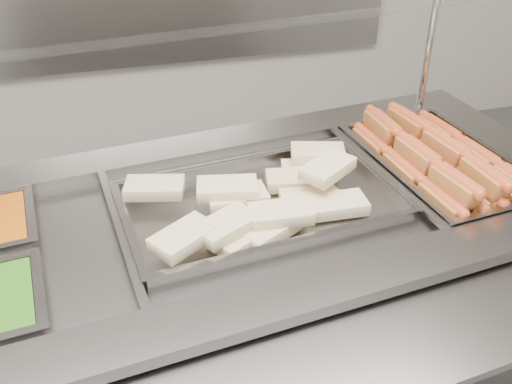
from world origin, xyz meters
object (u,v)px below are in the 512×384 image
object	(u,v)px
pan_hotdogs	(438,171)
pan_wraps	(260,207)
sneeze_guard	(205,37)
steam_counter	(240,328)

from	to	relation	value
pan_hotdogs	pan_wraps	world-z (taller)	same
sneeze_guard	pan_wraps	world-z (taller)	sneeze_guard
pan_wraps	sneeze_guard	bearing A→B (deg)	111.45
pan_hotdogs	pan_wraps	xyz separation A→B (m)	(-0.58, -0.06, 0.02)
sneeze_guard	pan_wraps	distance (m)	0.47
sneeze_guard	pan_hotdogs	bearing A→B (deg)	-13.18
sneeze_guard	pan_hotdogs	size ratio (longest dim) A/B	2.87
steam_counter	pan_wraps	bearing A→B (deg)	6.10
steam_counter	pan_hotdogs	size ratio (longest dim) A/B	3.36
steam_counter	pan_wraps	world-z (taller)	pan_wraps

